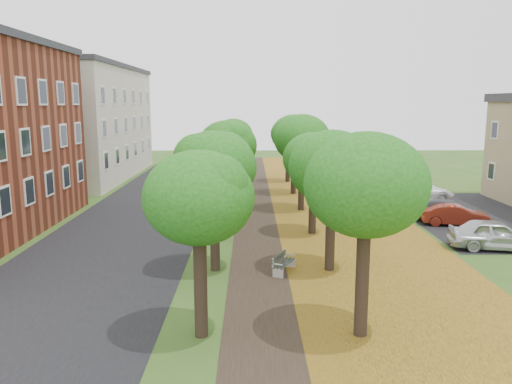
{
  "coord_description": "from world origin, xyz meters",
  "views": [
    {
      "loc": [
        -0.71,
        -14.07,
        6.92
      ],
      "look_at": [
        -0.44,
        10.67,
        2.5
      ],
      "focal_mm": 35.0,
      "sensor_mm": 36.0,
      "label": 1
    }
  ],
  "objects_px": {
    "bench": "(283,263)",
    "car_silver": "(495,235)",
    "car_white": "(415,191)",
    "car_grey": "(449,211)",
    "car_red": "(455,215)"
  },
  "relations": [
    {
      "from": "car_grey",
      "to": "car_white",
      "type": "distance_m",
      "value": 6.29
    },
    {
      "from": "car_silver",
      "to": "car_grey",
      "type": "distance_m",
      "value": 5.59
    },
    {
      "from": "bench",
      "to": "car_red",
      "type": "distance_m",
      "value": 13.05
    },
    {
      "from": "car_red",
      "to": "car_grey",
      "type": "height_order",
      "value": "car_grey"
    },
    {
      "from": "car_silver",
      "to": "car_white",
      "type": "height_order",
      "value": "car_white"
    },
    {
      "from": "bench",
      "to": "car_silver",
      "type": "height_order",
      "value": "car_silver"
    },
    {
      "from": "bench",
      "to": "car_white",
      "type": "distance_m",
      "value": 18.29
    },
    {
      "from": "bench",
      "to": "car_red",
      "type": "height_order",
      "value": "car_red"
    },
    {
      "from": "car_silver",
      "to": "car_grey",
      "type": "xyz_separation_m",
      "value": [
        0.0,
        5.59,
        -0.09
      ]
    },
    {
      "from": "car_red",
      "to": "car_white",
      "type": "xyz_separation_m",
      "value": [
        0.0,
        7.14,
        0.13
      ]
    },
    {
      "from": "car_silver",
      "to": "bench",
      "type": "bearing_deg",
      "value": 116.44
    },
    {
      "from": "car_grey",
      "to": "car_white",
      "type": "xyz_separation_m",
      "value": [
        0.0,
        6.29,
        0.11
      ]
    },
    {
      "from": "car_silver",
      "to": "car_white",
      "type": "xyz_separation_m",
      "value": [
        0.0,
        11.89,
        0.02
      ]
    },
    {
      "from": "bench",
      "to": "car_red",
      "type": "relative_size",
      "value": 0.44
    },
    {
      "from": "car_silver",
      "to": "car_grey",
      "type": "relative_size",
      "value": 0.97
    }
  ]
}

